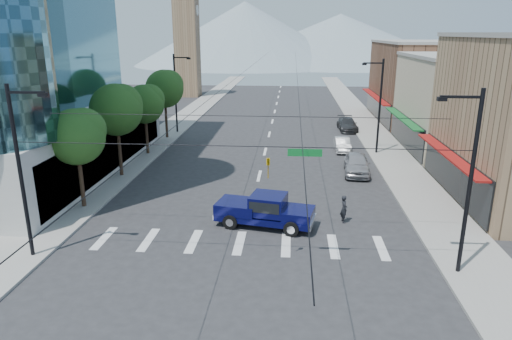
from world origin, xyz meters
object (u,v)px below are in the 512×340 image
object	(u,v)px
pedestrian	(344,209)
parked_car_far	(347,124)
parked_car_near	(357,164)
pickup_truck	(264,210)
parked_car_mid	(342,144)

from	to	relation	value
pedestrian	parked_car_far	size ratio (longest dim) A/B	0.34
parked_car_far	parked_car_near	bearing A→B (deg)	-96.10
pickup_truck	pedestrian	xyz separation A→B (m)	(4.85, 0.96, -0.18)
parked_car_near	parked_car_far	bearing A→B (deg)	90.55
parked_car_mid	parked_car_far	size ratio (longest dim) A/B	0.79
pedestrian	parked_car_near	bearing A→B (deg)	-22.74
pickup_truck	parked_car_far	distance (m)	30.09
parked_car_mid	parked_car_far	xyz separation A→B (m)	(1.61, 10.06, 0.08)
parked_car_near	pedestrian	bearing A→B (deg)	-97.21
pickup_truck	pedestrian	bearing A→B (deg)	22.72
pedestrian	parked_car_mid	size ratio (longest dim) A/B	0.44
parked_car_near	parked_car_mid	xyz separation A→B (m)	(-0.42, 7.61, -0.20)
pedestrian	pickup_truck	bearing A→B (deg)	90.06
parked_car_near	parked_car_mid	world-z (taller)	parked_car_near
pedestrian	parked_car_far	world-z (taller)	pedestrian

